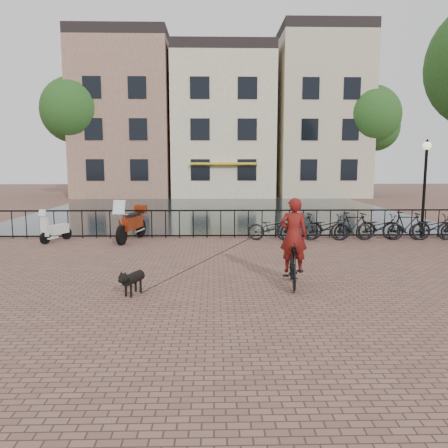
{
  "coord_description": "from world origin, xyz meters",
  "views": [
    {
      "loc": [
        -0.25,
        -7.68,
        2.69
      ],
      "look_at": [
        0.0,
        3.0,
        1.2
      ],
      "focal_mm": 35.0,
      "sensor_mm": 36.0,
      "label": 1
    }
  ],
  "objects_px": {
    "motorcycle": "(131,219)",
    "scooter": "(56,224)",
    "cyclist": "(293,247)",
    "lamp_post": "(425,172)",
    "dog": "(133,281)"
  },
  "relations": [
    {
      "from": "motorcycle",
      "to": "scooter",
      "type": "xyz_separation_m",
      "value": [
        -2.59,
        -0.1,
        -0.17
      ]
    },
    {
      "from": "cyclist",
      "to": "motorcycle",
      "type": "height_order",
      "value": "cyclist"
    },
    {
      "from": "lamp_post",
      "to": "motorcycle",
      "type": "bearing_deg",
      "value": -179.22
    },
    {
      "from": "dog",
      "to": "scooter",
      "type": "xyz_separation_m",
      "value": [
        -3.8,
        6.24,
        0.33
      ]
    },
    {
      "from": "cyclist",
      "to": "scooter",
      "type": "xyz_separation_m",
      "value": [
        -7.2,
        5.72,
        -0.27
      ]
    },
    {
      "from": "cyclist",
      "to": "dog",
      "type": "bearing_deg",
      "value": 15.26
    },
    {
      "from": "scooter",
      "to": "lamp_post",
      "type": "bearing_deg",
      "value": 25.35
    },
    {
      "from": "motorcycle",
      "to": "lamp_post",
      "type": "bearing_deg",
      "value": 13.96
    },
    {
      "from": "cyclist",
      "to": "dog",
      "type": "height_order",
      "value": "cyclist"
    },
    {
      "from": "cyclist",
      "to": "dog",
      "type": "relative_size",
      "value": 2.69
    },
    {
      "from": "dog",
      "to": "scooter",
      "type": "distance_m",
      "value": 7.31
    },
    {
      "from": "lamp_post",
      "to": "motorcycle",
      "type": "distance_m",
      "value": 10.45
    },
    {
      "from": "cyclist",
      "to": "scooter",
      "type": "height_order",
      "value": "cyclist"
    },
    {
      "from": "cyclist",
      "to": "lamp_post",
      "type": "bearing_deg",
      "value": -127.37
    },
    {
      "from": "lamp_post",
      "to": "scooter",
      "type": "height_order",
      "value": "lamp_post"
    }
  ]
}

